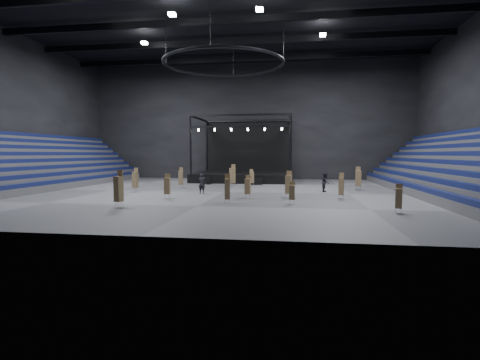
# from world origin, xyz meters

# --- Properties ---
(floor) EXTENTS (50.00, 50.00, 0.00)m
(floor) POSITION_xyz_m (0.00, 0.00, 0.00)
(floor) COLOR #545457
(floor) RESTS_ON ground
(ceiling) EXTENTS (50.00, 42.00, 0.20)m
(ceiling) POSITION_xyz_m (0.00, 0.00, 18.00)
(ceiling) COLOR black
(ceiling) RESTS_ON wall_back
(wall_back) EXTENTS (50.00, 0.20, 18.00)m
(wall_back) POSITION_xyz_m (0.00, 21.00, 9.00)
(wall_back) COLOR black
(wall_back) RESTS_ON ground
(wall_front) EXTENTS (50.00, 0.20, 18.00)m
(wall_front) POSITION_xyz_m (0.00, -21.00, 9.00)
(wall_front) COLOR black
(wall_front) RESTS_ON ground
(wall_left) EXTENTS (0.20, 42.00, 18.00)m
(wall_left) POSITION_xyz_m (-25.00, 0.00, 9.00)
(wall_left) COLOR black
(wall_left) RESTS_ON ground
(bleachers_left) EXTENTS (7.20, 40.00, 6.40)m
(bleachers_left) POSITION_xyz_m (-22.94, 0.00, 1.73)
(bleachers_left) COLOR #49494B
(bleachers_left) RESTS_ON floor
(bleachers_right) EXTENTS (7.20, 40.00, 6.40)m
(bleachers_right) POSITION_xyz_m (22.94, 0.00, 1.73)
(bleachers_right) COLOR #49494B
(bleachers_right) RESTS_ON floor
(stage) EXTENTS (14.00, 10.00, 9.20)m
(stage) POSITION_xyz_m (0.00, 16.24, 1.45)
(stage) COLOR black
(stage) RESTS_ON floor
(truss_ring) EXTENTS (12.30, 12.30, 5.15)m
(truss_ring) POSITION_xyz_m (-0.00, 0.00, 13.00)
(truss_ring) COLOR black
(truss_ring) RESTS_ON ceiling
(roof_girders) EXTENTS (49.00, 30.35, 0.70)m
(roof_girders) POSITION_xyz_m (0.00, -0.00, 17.20)
(roof_girders) COLOR black
(roof_girders) RESTS_ON ceiling
(floodlights) EXTENTS (28.60, 16.60, 0.25)m
(floodlights) POSITION_xyz_m (0.00, -4.00, 16.60)
(floodlights) COLOR white
(floodlights) RESTS_ON roof_girders
(flight_case_left) EXTENTS (1.48, 1.10, 0.89)m
(flight_case_left) POSITION_xyz_m (-4.26, 9.43, 0.44)
(flight_case_left) COLOR black
(flight_case_left) RESTS_ON floor
(flight_case_mid) EXTENTS (1.30, 0.95, 0.78)m
(flight_case_mid) POSITION_xyz_m (2.51, 9.50, 0.39)
(flight_case_mid) COLOR black
(flight_case_mid) RESTS_ON floor
(flight_case_right) EXTENTS (1.21, 0.93, 0.72)m
(flight_case_right) POSITION_xyz_m (2.14, 9.52, 0.36)
(flight_case_right) COLOR black
(flight_case_right) RESTS_ON floor
(chair_stack_0) EXTENTS (0.56, 0.56, 2.48)m
(chair_stack_0) POSITION_xyz_m (-9.22, -0.90, 1.28)
(chair_stack_0) COLOR silver
(chair_stack_0) RESTS_ON floor
(chair_stack_1) EXTENTS (0.55, 0.55, 2.55)m
(chair_stack_1) POSITION_xyz_m (14.00, 3.99, 1.33)
(chair_stack_1) COLOR silver
(chair_stack_1) RESTS_ON floor
(chair_stack_2) EXTENTS (0.64, 0.64, 2.75)m
(chair_stack_2) POSITION_xyz_m (-5.56, -11.99, 1.41)
(chair_stack_2) COLOR silver
(chair_stack_2) RESTS_ON floor
(chair_stack_3) EXTENTS (0.45, 0.45, 1.77)m
(chair_stack_3) POSITION_xyz_m (7.01, -8.41, 0.95)
(chair_stack_3) COLOR silver
(chair_stack_3) RESTS_ON floor
(chair_stack_4) EXTENTS (0.73, 0.73, 2.69)m
(chair_stack_4) POSITION_xyz_m (-0.12, 5.97, 1.40)
(chair_stack_4) COLOR silver
(chair_stack_4) RESTS_ON floor
(chair_stack_5) EXTENTS (0.51, 0.51, 1.95)m
(chair_stack_5) POSITION_xyz_m (14.00, -11.99, 1.03)
(chair_stack_5) COLOR silver
(chair_stack_5) RESTS_ON floor
(chair_stack_6) EXTENTS (0.61, 0.61, 2.43)m
(chair_stack_6) POSITION_xyz_m (6.68, -4.47, 1.27)
(chair_stack_6) COLOR silver
(chair_stack_6) RESTS_ON floor
(chair_stack_7) EXTENTS (0.51, 0.51, 2.30)m
(chair_stack_7) POSITION_xyz_m (11.22, -4.43, 1.18)
(chair_stack_7) COLOR silver
(chair_stack_7) RESTS_ON floor
(chair_stack_8) EXTENTS (0.50, 0.50, 2.17)m
(chair_stack_8) POSITION_xyz_m (-9.38, -3.94, 1.14)
(chair_stack_8) COLOR silver
(chair_stack_8) RESTS_ON floor
(chair_stack_9) EXTENTS (0.52, 0.52, 2.06)m
(chair_stack_9) POSITION_xyz_m (3.13, -5.23, 1.10)
(chair_stack_9) COLOR silver
(chair_stack_9) RESTS_ON floor
(chair_stack_10) EXTENTS (0.48, 0.48, 2.36)m
(chair_stack_10) POSITION_xyz_m (1.95, -8.79, 1.20)
(chair_stack_10) COLOR silver
(chair_stack_10) RESTS_ON floor
(chair_stack_11) EXTENTS (0.60, 0.60, 2.07)m
(chair_stack_11) POSITION_xyz_m (2.02, 7.48, 1.10)
(chair_stack_11) COLOR silver
(chair_stack_11) RESTS_ON floor
(chair_stack_12) EXTENTS (0.45, 0.45, 2.38)m
(chair_stack_12) POSITION_xyz_m (-5.76, 3.73, 1.22)
(chair_stack_12) COLOR silver
(chair_stack_12) RESTS_ON floor
(chair_stack_13) EXTENTS (0.55, 0.55, 2.18)m
(chair_stack_13) POSITION_xyz_m (-3.88, -6.24, 1.16)
(chair_stack_13) COLOR silver
(chair_stack_13) RESTS_ON floor
(man_center) EXTENTS (0.79, 0.58, 2.01)m
(man_center) POSITION_xyz_m (-1.89, -1.80, 1.00)
(man_center) COLOR black
(man_center) RESTS_ON floor
(crew_member) EXTENTS (0.94, 1.10, 1.97)m
(crew_member) POSITION_xyz_m (10.36, 1.74, 0.99)
(crew_member) COLOR black
(crew_member) RESTS_ON floor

